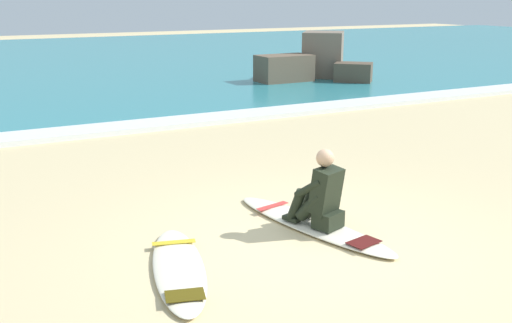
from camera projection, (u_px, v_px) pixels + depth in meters
name	position (u px, v px, depth m)	size (l,w,h in m)	color
ground_plane	(313.00, 244.00, 6.80)	(80.00, 80.00, 0.00)	beige
sea	(38.00, 63.00, 24.33)	(80.00, 28.00, 0.10)	teal
breaking_foam	(136.00, 126.00, 12.64)	(80.00, 0.90, 0.11)	white
surfboard_main	(312.00, 224.00, 7.30)	(1.05, 2.62, 0.08)	#EFE5C6
surfer_seated	(320.00, 196.00, 7.07)	(0.54, 0.77, 0.95)	black
surfboard_spare_near	(179.00, 268.00, 6.13)	(1.05, 2.14, 0.08)	#EFE5C6
rock_outcrop_distant	(315.00, 62.00, 19.42)	(3.55, 3.15, 1.56)	brown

